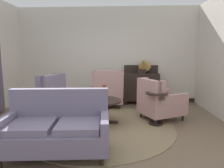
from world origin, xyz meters
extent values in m
plane|color=brown|center=(0.00, 0.00, 0.00)|extent=(7.94, 7.94, 0.00)
cube|color=silver|center=(0.00, 2.70, 1.49)|extent=(5.83, 0.08, 2.97)
cube|color=black|center=(0.00, 2.64, 0.06)|extent=(5.67, 0.03, 0.12)
cylinder|color=#847051|center=(0.00, 0.30, 0.01)|extent=(3.17, 3.17, 0.01)
cylinder|color=black|center=(0.04, 0.48, 0.52)|extent=(0.86, 0.86, 0.03)
cylinder|color=black|center=(0.04, 0.48, 0.27)|extent=(0.10, 0.10, 0.45)
cube|color=black|center=(0.26, 0.46, 0.04)|extent=(0.28, 0.08, 0.07)
cube|color=black|center=(-0.06, 0.67, 0.04)|extent=(0.19, 0.27, 0.07)
cube|color=black|center=(-0.05, 0.28, 0.04)|extent=(0.17, 0.28, 0.07)
cylinder|color=brown|center=(0.10, 0.46, 0.55)|extent=(0.08, 0.08, 0.02)
ellipsoid|color=brown|center=(0.10, 0.46, 0.66)|extent=(0.15, 0.15, 0.21)
cylinder|color=brown|center=(0.10, 0.46, 0.82)|extent=(0.06, 0.06, 0.09)
torus|color=brown|center=(0.10, 0.46, 0.86)|extent=(0.11, 0.11, 0.02)
cube|color=slate|center=(-0.49, -0.97, 0.28)|extent=(1.63, 0.94, 0.28)
cube|color=slate|center=(-0.52, -0.64, 0.70)|extent=(1.57, 0.28, 0.54)
cube|color=slate|center=(-0.83, -1.04, 0.47)|extent=(0.68, 0.66, 0.10)
cube|color=slate|center=(-0.15, -0.98, 0.47)|extent=(0.68, 0.66, 0.10)
cube|color=slate|center=(-1.21, -1.08, 0.52)|extent=(0.17, 0.71, 0.20)
cube|color=slate|center=(0.24, -0.95, 0.52)|extent=(0.17, 0.71, 0.20)
cylinder|color=black|center=(-1.14, -1.35, 0.07)|extent=(0.06, 0.06, 0.14)
cylinder|color=black|center=(0.22, -1.23, 0.07)|extent=(0.06, 0.06, 0.14)
cylinder|color=black|center=(-1.20, -0.71, 0.07)|extent=(0.06, 0.06, 0.14)
cylinder|color=black|center=(0.16, -0.59, 0.07)|extent=(0.06, 0.06, 0.14)
cube|color=slate|center=(-1.35, 0.53, 0.30)|extent=(1.04, 0.94, 0.31)
cube|color=slate|center=(-0.98, 0.44, 0.77)|extent=(0.32, 0.76, 0.64)
cube|color=slate|center=(-0.99, 0.78, 0.84)|extent=(0.22, 0.15, 0.48)
cube|color=slate|center=(-1.15, 0.15, 0.84)|extent=(0.22, 0.15, 0.48)
cube|color=slate|center=(-1.31, 0.86, 0.56)|extent=(0.79, 0.29, 0.21)
cube|color=slate|center=(-1.47, 0.23, 0.56)|extent=(0.79, 0.29, 0.21)
cylinder|color=black|center=(-1.63, 0.91, 0.07)|extent=(0.06, 0.06, 0.14)
cylinder|color=black|center=(-1.77, 0.34, 0.07)|extent=(0.06, 0.06, 0.14)
cylinder|color=black|center=(-0.92, 0.73, 0.07)|extent=(0.06, 0.06, 0.14)
cylinder|color=black|center=(-1.07, 0.16, 0.07)|extent=(0.06, 0.06, 0.14)
cube|color=tan|center=(0.04, 1.95, 0.27)|extent=(0.96, 1.00, 0.26)
cube|color=tan|center=(0.11, 1.60, 0.74)|extent=(0.82, 0.30, 0.68)
cube|color=tan|center=(0.43, 1.75, 0.82)|extent=(0.14, 0.22, 0.52)
cube|color=tan|center=(-0.26, 1.62, 0.82)|extent=(0.14, 0.22, 0.52)
cube|color=tan|center=(0.37, 2.06, 0.50)|extent=(0.25, 0.76, 0.20)
cube|color=tan|center=(-0.32, 1.93, 0.50)|extent=(0.25, 0.76, 0.20)
cylinder|color=black|center=(0.28, 2.35, 0.07)|extent=(0.06, 0.06, 0.14)
cylinder|color=black|center=(-0.35, 2.22, 0.07)|extent=(0.06, 0.06, 0.14)
cylinder|color=black|center=(0.42, 1.67, 0.07)|extent=(0.06, 0.06, 0.14)
cylinder|color=black|center=(-0.21, 1.54, 0.07)|extent=(0.06, 0.06, 0.14)
cube|color=tan|center=(1.42, 0.86, 0.28)|extent=(1.15, 1.08, 0.28)
cube|color=tan|center=(1.07, 0.68, 0.69)|extent=(0.47, 0.73, 0.54)
cube|color=tan|center=(1.30, 0.44, 0.76)|extent=(0.22, 0.18, 0.41)
cube|color=tan|center=(1.00, 1.01, 0.76)|extent=(0.22, 0.18, 0.41)
cube|color=tan|center=(1.61, 0.60, 0.53)|extent=(0.77, 0.46, 0.22)
cube|color=tan|center=(1.31, 1.17, 0.53)|extent=(0.77, 0.46, 0.22)
cylinder|color=black|center=(1.88, 0.77, 0.07)|extent=(0.06, 0.06, 0.14)
cylinder|color=black|center=(1.62, 1.29, 0.07)|extent=(0.06, 0.06, 0.14)
cylinder|color=black|center=(1.22, 0.43, 0.07)|extent=(0.06, 0.06, 0.14)
cylinder|color=black|center=(0.95, 0.95, 0.07)|extent=(0.06, 0.06, 0.14)
cylinder|color=black|center=(1.22, 0.47, 0.70)|extent=(0.48, 0.48, 0.03)
cylinder|color=black|center=(1.22, 0.47, 0.34)|extent=(0.07, 0.07, 0.68)
cylinder|color=black|center=(1.22, 0.47, 0.02)|extent=(0.31, 0.31, 0.04)
cube|color=black|center=(1.07, 2.40, 0.52)|extent=(1.06, 0.44, 0.84)
cube|color=black|center=(1.07, 2.59, 1.06)|extent=(1.06, 0.04, 0.24)
cube|color=black|center=(0.59, 2.23, 0.05)|extent=(0.06, 0.06, 0.10)
cube|color=black|center=(1.55, 2.23, 0.05)|extent=(0.06, 0.06, 0.10)
cube|color=black|center=(0.59, 2.56, 0.05)|extent=(0.06, 0.06, 0.10)
cube|color=black|center=(1.55, 2.56, 0.05)|extent=(0.06, 0.06, 0.10)
cube|color=black|center=(1.07, 2.38, 1.01)|extent=(0.24, 0.24, 0.14)
cone|color=#B28942|center=(1.13, 2.30, 1.25)|extent=(0.50, 0.58, 0.51)
camera|label=1|loc=(0.49, -3.78, 1.52)|focal=32.29mm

